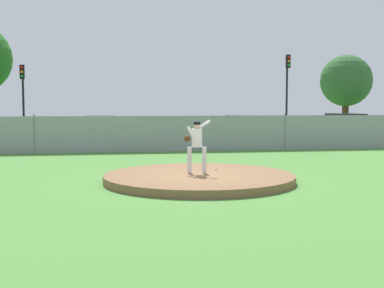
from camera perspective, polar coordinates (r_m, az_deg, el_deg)
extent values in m
plane|color=#4C8438|center=(21.37, -1.97, -1.83)|extent=(80.00, 80.00, 0.00)
cube|color=#2B2B2D|center=(29.79, -4.02, -0.01)|extent=(44.00, 7.00, 0.01)
cylinder|color=brown|center=(15.47, 0.82, -3.85)|extent=(5.80, 5.80, 0.24)
cylinder|color=silver|center=(15.68, -0.28, -1.81)|extent=(0.13, 0.13, 0.81)
cylinder|color=silver|center=(15.64, 1.39, -1.83)|extent=(0.13, 0.13, 0.81)
cylinder|color=silver|center=(15.60, 0.56, 0.69)|extent=(0.32, 0.32, 0.57)
cylinder|color=silver|center=(15.61, 1.21, 2.09)|extent=(0.49, 0.21, 0.36)
cylinder|color=silver|center=(15.56, -0.10, 1.23)|extent=(0.29, 0.16, 0.46)
ellipsoid|color=#4C2D14|center=(15.60, -0.56, 0.61)|extent=(0.20, 0.12, 0.18)
sphere|color=tan|center=(15.58, 0.56, 2.10)|extent=(0.20, 0.20, 0.20)
cylinder|color=black|center=(15.58, 0.56, 2.35)|extent=(0.21, 0.21, 0.09)
sphere|color=white|center=(16.42, 2.72, -2.82)|extent=(0.07, 0.07, 0.07)
cube|color=gray|center=(25.26, -3.11, 1.17)|extent=(31.28, 0.03, 1.77)
cylinder|color=slate|center=(25.37, -17.31, 1.10)|extent=(0.07, 0.07, 1.87)
cylinder|color=slate|center=(26.65, 10.39, 1.39)|extent=(0.07, 0.07, 1.87)
cube|color=maroon|center=(29.65, -17.30, 1.05)|extent=(2.01, 4.35, 0.69)
cube|color=black|center=(29.62, -17.33, 2.33)|extent=(1.75, 2.43, 0.65)
cylinder|color=black|center=(30.96, -16.78, 0.56)|extent=(1.83, 0.76, 0.64)
cylinder|color=black|center=(28.39, -17.83, 0.19)|extent=(1.83, 0.76, 0.64)
cube|color=#146066|center=(29.25, -10.21, 1.13)|extent=(1.87, 4.13, 0.68)
cube|color=black|center=(29.21, -10.23, 2.47)|extent=(1.72, 2.27, 0.69)
cylinder|color=black|center=(30.55, -10.16, 0.64)|extent=(1.93, 0.64, 0.64)
cylinder|color=black|center=(27.99, -10.24, 0.28)|extent=(1.93, 0.64, 0.64)
cube|color=tan|center=(32.73, 16.85, 1.45)|extent=(1.85, 4.29, 0.78)
cube|color=black|center=(32.70, 16.88, 2.72)|extent=(1.69, 2.36, 0.67)
cylinder|color=black|center=(33.95, 15.86, 0.92)|extent=(1.90, 0.64, 0.64)
cylinder|color=black|center=(31.57, 17.88, 0.61)|extent=(1.90, 0.64, 0.64)
cube|color=slate|center=(30.72, 5.63, 1.37)|extent=(2.07, 4.49, 0.71)
cube|color=black|center=(30.69, 5.64, 2.63)|extent=(1.78, 2.52, 0.64)
cylinder|color=black|center=(32.08, 5.18, 0.87)|extent=(1.85, 0.77, 0.64)
cylinder|color=black|center=(29.42, 6.11, 0.53)|extent=(1.85, 0.77, 0.64)
cube|color=silver|center=(29.95, -4.80, 1.23)|extent=(2.02, 4.41, 0.64)
cube|color=black|center=(29.92, -4.80, 2.47)|extent=(1.74, 2.47, 0.66)
cylinder|color=black|center=(31.30, -4.80, 0.79)|extent=(1.81, 0.77, 0.64)
cylinder|color=black|center=(28.65, -4.79, 0.43)|extent=(1.81, 0.77, 0.64)
cylinder|color=black|center=(34.15, -18.43, 4.39)|extent=(0.14, 0.14, 4.82)
cube|color=black|center=(34.03, -18.57, 7.69)|extent=(0.28, 0.24, 0.90)
sphere|color=red|center=(33.93, -18.61, 8.15)|extent=(0.18, 0.18, 0.18)
sphere|color=orange|center=(33.91, -18.60, 7.70)|extent=(0.18, 0.18, 0.18)
sphere|color=green|center=(33.90, -18.59, 7.24)|extent=(0.18, 0.18, 0.18)
cylinder|color=black|center=(36.04, 10.60, 5.27)|extent=(0.14, 0.14, 5.74)
cube|color=black|center=(35.99, 10.76, 9.13)|extent=(0.28, 0.24, 0.90)
sphere|color=red|center=(35.90, 10.83, 9.57)|extent=(0.18, 0.18, 0.18)
sphere|color=orange|center=(35.87, 10.82, 9.14)|extent=(0.18, 0.18, 0.18)
sphere|color=green|center=(35.85, 10.82, 8.71)|extent=(0.18, 0.18, 0.18)
cylinder|color=#4C331E|center=(42.59, 16.84, 3.04)|extent=(0.53, 0.53, 2.77)
sphere|color=#32622F|center=(42.62, 16.93, 6.84)|extent=(4.11, 4.11, 4.11)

